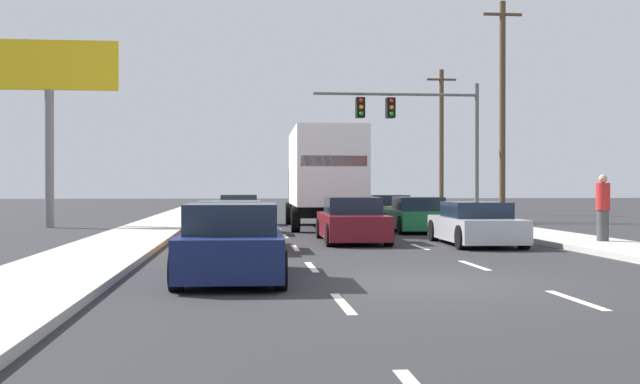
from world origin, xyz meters
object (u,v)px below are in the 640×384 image
Objects in this scene: car_yellow at (239,211)px; car_tan at (386,211)px; car_maroon at (352,222)px; car_silver at (476,225)px; car_orange at (230,227)px; utility_pole_far at (441,139)px; traffic_signal_mast at (409,119)px; roadside_billboard at (49,88)px; utility_pole_mid at (502,109)px; car_navy at (232,245)px; pedestrian_near_corner at (603,208)px; car_red at (236,219)px; box_truck at (324,173)px; car_green at (417,216)px.

car_tan is at bearing -1.68° from car_yellow.
car_silver is at bearing -23.31° from car_maroon.
car_orange is 0.52× the size of utility_pole_far.
car_maroon is 15.04m from traffic_signal_mast.
utility_pole_far is 24.38m from roadside_billboard.
car_navy is at bearing -119.89° from utility_pole_mid.
pedestrian_near_corner is at bearing -74.59° from car_tan.
utility_pole_far is at bearing 67.48° from traffic_signal_mast.
utility_pole_mid reaches higher than traffic_signal_mast.
roadside_billboard reaches higher than car_red.
car_yellow is 0.59× the size of roadside_billboard.
roadside_billboard reaches higher than box_truck.
car_navy is 0.50× the size of box_truck.
car_navy is at bearing -146.02° from pedestrian_near_corner.
car_red is 6.55m from car_green.
car_maroon is (3.45, -4.16, 0.06)m from car_red.
car_silver is at bearing 48.39° from car_navy.
car_navy is 15.35m from car_green.
car_red is at bearing -133.80° from car_tan.
car_red is 5.40m from car_maroon.
car_maroon is at bearing -105.64° from car_tan.
roadside_billboard is (-10.82, 2.12, 3.41)m from box_truck.
pedestrian_near_corner is at bearing -32.07° from car_red.
car_orange is 9.72m from car_green.
car_orange reaches higher than car_silver.
car_maroon reaches higher than car_yellow.
roadside_billboard is at bearing 112.29° from car_navy.
car_orange is 1.02× the size of car_green.
car_orange is 10.13m from box_truck.
roadside_billboard reaches higher than car_tan.
car_orange is 0.60× the size of roadside_billboard.
utility_pole_far reaches higher than car_navy.
car_orange is 4.18m from car_maroon.
traffic_signal_mast reaches higher than box_truck.
car_red is 11.97m from pedestrian_near_corner.
box_truck reaches higher than car_navy.
box_truck is 1.89× the size of car_maroon.
car_yellow is 9.44m from traffic_signal_mast.
roadside_billboard is (-7.35, 11.51, 4.99)m from car_orange.
utility_pole_far is at bearing 72.92° from car_green.
car_green reaches higher than car_orange.
utility_pole_mid reaches higher than utility_pole_far.
car_red is at bearing -34.66° from roadside_billboard.
car_silver is 3.50m from pedestrian_near_corner.
utility_pole_far is at bearing 85.32° from pedestrian_near_corner.
car_red is 0.96× the size of car_green.
roadside_billboard is (-7.46, 5.16, 5.03)m from car_red.
car_tan is 13.63m from pedestrian_near_corner.
car_maroon is at bearing -121.74° from car_green.
box_truck is 11.54m from roadside_billboard.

